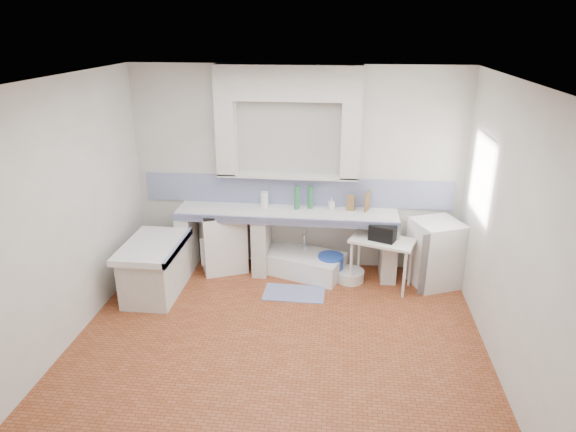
# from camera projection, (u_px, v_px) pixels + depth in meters

# --- Properties ---
(floor) EXTENTS (4.50, 4.50, 0.00)m
(floor) POSITION_uv_depth(u_px,v_px,m) (278.00, 341.00, 5.58)
(floor) COLOR brown
(floor) RESTS_ON ground
(ceiling) EXTENTS (4.50, 4.50, 0.00)m
(ceiling) POSITION_uv_depth(u_px,v_px,m) (276.00, 80.00, 4.58)
(ceiling) COLOR silver
(ceiling) RESTS_ON ground
(wall_back) EXTENTS (4.50, 0.00, 4.50)m
(wall_back) POSITION_uv_depth(u_px,v_px,m) (296.00, 170.00, 6.94)
(wall_back) COLOR silver
(wall_back) RESTS_ON ground
(wall_front) EXTENTS (4.50, 0.00, 4.50)m
(wall_front) POSITION_uv_depth(u_px,v_px,m) (236.00, 339.00, 3.23)
(wall_front) COLOR silver
(wall_front) RESTS_ON ground
(wall_left) EXTENTS (0.00, 4.50, 4.50)m
(wall_left) POSITION_uv_depth(u_px,v_px,m) (65.00, 215.00, 5.32)
(wall_left) COLOR silver
(wall_left) RESTS_ON ground
(wall_right) EXTENTS (0.00, 4.50, 4.50)m
(wall_right) POSITION_uv_depth(u_px,v_px,m) (509.00, 233.00, 4.85)
(wall_right) COLOR silver
(wall_right) RESTS_ON ground
(alcove_mass) EXTENTS (1.90, 0.25, 0.45)m
(alcove_mass) POSITION_uv_depth(u_px,v_px,m) (288.00, 83.00, 6.42)
(alcove_mass) COLOR silver
(alcove_mass) RESTS_ON ground
(window_frame) EXTENTS (0.35, 0.86, 1.06)m
(window_frame) POSITION_uv_depth(u_px,v_px,m) (497.00, 178.00, 5.87)
(window_frame) COLOR #341E10
(window_frame) RESTS_ON ground
(lace_valance) EXTENTS (0.01, 0.84, 0.24)m
(lace_valance) POSITION_uv_depth(u_px,v_px,m) (489.00, 146.00, 5.75)
(lace_valance) COLOR white
(lace_valance) RESTS_ON ground
(counter_slab) EXTENTS (3.00, 0.60, 0.08)m
(counter_slab) POSITION_uv_depth(u_px,v_px,m) (286.00, 214.00, 6.86)
(counter_slab) COLOR white
(counter_slab) RESTS_ON ground
(counter_lip) EXTENTS (3.00, 0.04, 0.10)m
(counter_lip) POSITION_uv_depth(u_px,v_px,m) (284.00, 221.00, 6.60)
(counter_lip) COLOR navy
(counter_lip) RESTS_ON ground
(counter_pier_left) EXTENTS (0.20, 0.55, 0.82)m
(counter_pier_left) POSITION_uv_depth(u_px,v_px,m) (188.00, 240.00, 7.17)
(counter_pier_left) COLOR silver
(counter_pier_left) RESTS_ON ground
(counter_pier_mid) EXTENTS (0.20, 0.55, 0.82)m
(counter_pier_mid) POSITION_uv_depth(u_px,v_px,m) (262.00, 243.00, 7.06)
(counter_pier_mid) COLOR silver
(counter_pier_mid) RESTS_ON ground
(counter_pier_right) EXTENTS (0.20, 0.55, 0.82)m
(counter_pier_right) POSITION_uv_depth(u_px,v_px,m) (389.00, 249.00, 6.88)
(counter_pier_right) COLOR silver
(counter_pier_right) RESTS_ON ground
(peninsula_top) EXTENTS (0.70, 1.10, 0.08)m
(peninsula_top) POSITION_uv_depth(u_px,v_px,m) (153.00, 246.00, 6.36)
(peninsula_top) COLOR white
(peninsula_top) RESTS_ON ground
(peninsula_base) EXTENTS (0.60, 1.00, 0.62)m
(peninsula_base) POSITION_uv_depth(u_px,v_px,m) (155.00, 271.00, 6.48)
(peninsula_base) COLOR silver
(peninsula_base) RESTS_ON ground
(peninsula_lip) EXTENTS (0.04, 1.10, 0.10)m
(peninsula_lip) POSITION_uv_depth(u_px,v_px,m) (178.00, 247.00, 6.33)
(peninsula_lip) COLOR navy
(peninsula_lip) RESTS_ON ground
(backsplash) EXTENTS (4.27, 0.03, 0.40)m
(backsplash) POSITION_uv_depth(u_px,v_px,m) (296.00, 191.00, 7.03)
(backsplash) COLOR navy
(backsplash) RESTS_ON ground
(stove) EXTENTS (0.77, 0.76, 0.84)m
(stove) POSITION_uv_depth(u_px,v_px,m) (223.00, 240.00, 7.12)
(stove) COLOR white
(stove) RESTS_ON ground
(sink) EXTENTS (1.24, 0.93, 0.27)m
(sink) POSITION_uv_depth(u_px,v_px,m) (303.00, 264.00, 7.07)
(sink) COLOR white
(sink) RESTS_ON ground
(side_table) EXTENTS (0.90, 0.68, 0.04)m
(side_table) POSITION_uv_depth(u_px,v_px,m) (381.00, 263.00, 6.65)
(side_table) COLOR white
(side_table) RESTS_ON ground
(fridge) EXTENTS (0.75, 0.75, 0.88)m
(fridge) POSITION_uv_depth(u_px,v_px,m) (435.00, 253.00, 6.68)
(fridge) COLOR white
(fridge) RESTS_ON ground
(bucket_red) EXTENTS (0.34, 0.34, 0.28)m
(bucket_red) POSITION_uv_depth(u_px,v_px,m) (287.00, 261.00, 7.15)
(bucket_red) COLOR red
(bucket_red) RESTS_ON ground
(bucket_orange) EXTENTS (0.34, 0.34, 0.24)m
(bucket_orange) POSITION_uv_depth(u_px,v_px,m) (307.00, 267.00, 7.02)
(bucket_orange) COLOR #C7412E
(bucket_orange) RESTS_ON ground
(bucket_blue) EXTENTS (0.44, 0.44, 0.33)m
(bucket_blue) POSITION_uv_depth(u_px,v_px,m) (330.00, 266.00, 6.94)
(bucket_blue) COLOR #1F45AF
(bucket_blue) RESTS_ON ground
(basin_white) EXTENTS (0.43, 0.43, 0.15)m
(basin_white) POSITION_uv_depth(u_px,v_px,m) (350.00, 275.00, 6.88)
(basin_white) COLOR white
(basin_white) RESTS_ON ground
(water_bottle_a) EXTENTS (0.09, 0.09, 0.29)m
(water_bottle_a) POSITION_uv_depth(u_px,v_px,m) (289.00, 257.00, 7.26)
(water_bottle_a) COLOR silver
(water_bottle_a) RESTS_ON ground
(water_bottle_b) EXTENTS (0.12, 0.12, 0.33)m
(water_bottle_b) POSITION_uv_depth(u_px,v_px,m) (305.00, 256.00, 7.23)
(water_bottle_b) COLOR silver
(water_bottle_b) RESTS_ON ground
(black_bag) EXTENTS (0.37, 0.30, 0.21)m
(black_bag) POSITION_uv_depth(u_px,v_px,m) (383.00, 233.00, 6.47)
(black_bag) COLOR black
(black_bag) RESTS_ON side_table
(green_bottle_a) EXTENTS (0.08, 0.08, 0.33)m
(green_bottle_a) POSITION_uv_depth(u_px,v_px,m) (297.00, 198.00, 6.88)
(green_bottle_a) COLOR #2A7441
(green_bottle_a) RESTS_ON counter_slab
(green_bottle_b) EXTENTS (0.09, 0.09, 0.31)m
(green_bottle_b) POSITION_uv_depth(u_px,v_px,m) (310.00, 198.00, 6.90)
(green_bottle_b) COLOR #2A7441
(green_bottle_b) RESTS_ON counter_slab
(knife_block) EXTENTS (0.11, 0.09, 0.21)m
(knife_block) POSITION_uv_depth(u_px,v_px,m) (351.00, 203.00, 6.86)
(knife_block) COLOR olive
(knife_block) RESTS_ON counter_slab
(cutting_board) EXTENTS (0.08, 0.19, 0.26)m
(cutting_board) POSITION_uv_depth(u_px,v_px,m) (367.00, 201.00, 6.83)
(cutting_board) COLOR olive
(cutting_board) RESTS_ON counter_slab
(paper_towel) EXTENTS (0.11, 0.11, 0.22)m
(paper_towel) POSITION_uv_depth(u_px,v_px,m) (264.00, 199.00, 6.98)
(paper_towel) COLOR white
(paper_towel) RESTS_ON counter_slab
(soap_bottle) EXTENTS (0.10, 0.10, 0.17)m
(soap_bottle) POSITION_uv_depth(u_px,v_px,m) (331.00, 203.00, 6.89)
(soap_bottle) COLOR white
(soap_bottle) RESTS_ON counter_slab
(rug) EXTENTS (0.79, 0.46, 0.01)m
(rug) POSITION_uv_depth(u_px,v_px,m) (294.00, 293.00, 6.56)
(rug) COLOR #3A439C
(rug) RESTS_ON ground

